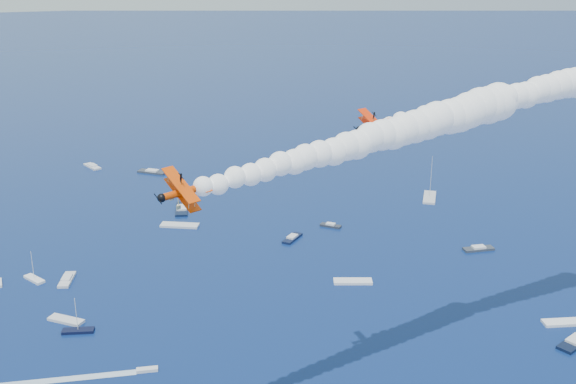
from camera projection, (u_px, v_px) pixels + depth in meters
name	position (u px, v px, depth m)	size (l,w,h in m)	color
biplane_lead	(374.00, 126.00, 118.81)	(6.89, 7.73, 4.66)	#F52B05
biplane_trail	(184.00, 192.00, 98.58)	(7.91, 8.87, 5.34)	#E14104
smoke_trail_lead	(526.00, 94.00, 132.12)	(69.25, 14.66, 12.57)	white
smoke_trail_trail	(370.00, 139.00, 115.52)	(67.77, 22.64, 12.57)	white
spectator_boats	(204.00, 247.00, 207.26)	(212.60, 183.73, 0.70)	silver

